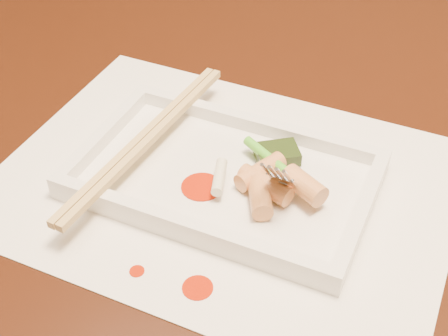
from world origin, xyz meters
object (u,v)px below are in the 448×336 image
at_px(plate_base, 224,180).
at_px(fork, 313,118).
at_px(chopstick_a, 142,137).
at_px(placemat, 224,184).
at_px(table, 199,191).

distance_m(plate_base, fork, 0.11).
bearing_deg(chopstick_a, placemat, 0.00).
bearing_deg(placemat, fork, 14.42).
xyz_separation_m(chopstick_a, fork, (0.15, 0.02, 0.06)).
distance_m(placemat, fork, 0.11).
relative_size(table, chopstick_a, 5.56).
bearing_deg(plate_base, placemat, 0.00).
relative_size(placemat, plate_base, 1.54).
relative_size(placemat, fork, 2.86).
xyz_separation_m(table, placemat, (0.07, -0.08, 0.10)).
bearing_deg(plate_base, chopstick_a, 180.00).
bearing_deg(chopstick_a, table, 78.42).
xyz_separation_m(placemat, plate_base, (-0.00, 0.00, 0.00)).
bearing_deg(chopstick_a, plate_base, 0.00).
xyz_separation_m(table, chopstick_a, (-0.02, -0.08, 0.13)).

